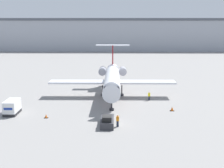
# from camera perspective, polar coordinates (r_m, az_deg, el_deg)

# --- Properties ---
(ground_plane) EXTENTS (600.00, 600.00, 0.00)m
(ground_plane) POSITION_cam_1_polar(r_m,az_deg,el_deg) (45.52, -0.19, -7.46)
(ground_plane) COLOR gray
(terminal_building) EXTENTS (180.00, 16.80, 16.40)m
(terminal_building) POSITION_cam_1_polar(r_m,az_deg,el_deg) (163.22, 0.47, 9.08)
(terminal_building) COLOR #9EA3AD
(terminal_building) RESTS_ON ground
(airplane_main) EXTENTS (24.84, 25.82, 9.45)m
(airplane_main) POSITION_cam_1_polar(r_m,az_deg,el_deg) (61.42, 0.05, 0.97)
(airplane_main) COLOR silver
(airplane_main) RESTS_ON ground
(pushback_tug) EXTENTS (1.88, 4.80, 1.69)m
(pushback_tug) POSITION_cam_1_polar(r_m,az_deg,el_deg) (45.09, -0.89, -6.82)
(pushback_tug) COLOR #2D2D33
(pushback_tug) RESTS_ON ground
(luggage_cart) EXTENTS (1.94, 3.76, 2.26)m
(luggage_cart) POSITION_cam_1_polar(r_m,az_deg,el_deg) (52.89, -17.82, -4.05)
(luggage_cart) COLOR #232326
(luggage_cart) RESTS_ON ground
(worker_near_tug) EXTENTS (0.40, 0.25, 1.78)m
(worker_near_tug) POSITION_cam_1_polar(r_m,az_deg,el_deg) (44.44, 1.03, -6.67)
(worker_near_tug) COLOR #232838
(worker_near_tug) RESTS_ON ground
(worker_by_wing) EXTENTS (0.40, 0.24, 1.63)m
(worker_by_wing) POSITION_cam_1_polar(r_m,az_deg,el_deg) (59.50, 6.80, -2.18)
(worker_by_wing) COLOR #232838
(worker_by_wing) RESTS_ON ground
(traffic_cone_left) EXTENTS (0.59, 0.59, 0.60)m
(traffic_cone_left) POSITION_cam_1_polar(r_m,az_deg,el_deg) (49.61, -11.97, -5.77)
(traffic_cone_left) COLOR black
(traffic_cone_left) RESTS_ON ground
(traffic_cone_right) EXTENTS (0.70, 0.70, 0.70)m
(traffic_cone_right) POSITION_cam_1_polar(r_m,az_deg,el_deg) (53.24, 10.93, -4.49)
(traffic_cone_right) COLOR black
(traffic_cone_right) RESTS_ON ground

